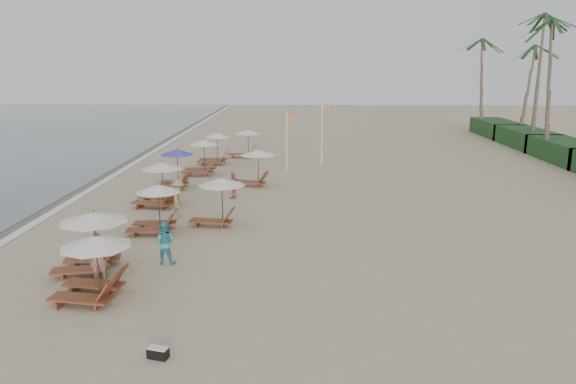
{
  "coord_description": "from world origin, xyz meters",
  "views": [
    {
      "loc": [
        1.36,
        -19.17,
        7.37
      ],
      "look_at": [
        0.82,
        6.04,
        1.3
      ],
      "focal_mm": 33.29,
      "sensor_mm": 36.0,
      "label": 1
    }
  ],
  "objects_px": {
    "lounger_station_2": "(154,210)",
    "lounger_station_3": "(157,187)",
    "lounger_station_6": "(214,150)",
    "beachgoer_near": "(98,257)",
    "beachgoer_mid_a": "(164,243)",
    "duffel_bag": "(158,353)",
    "flag_pole_near": "(287,138)",
    "inland_station_1": "(254,164)",
    "beachgoer_far_a": "(234,185)",
    "lounger_station_0": "(90,268)",
    "inland_station_2": "(245,141)",
    "inland_station_0": "(217,197)",
    "lounger_station_5": "(200,160)",
    "lounger_station_1": "(89,241)",
    "lounger_station_4": "(175,169)",
    "beachgoer_mid_b": "(178,199)"
  },
  "relations": [
    {
      "from": "inland_station_1",
      "to": "lounger_station_0",
      "type": "bearing_deg",
      "value": -103.13
    },
    {
      "from": "lounger_station_1",
      "to": "lounger_station_3",
      "type": "distance_m",
      "value": 9.28
    },
    {
      "from": "lounger_station_5",
      "to": "inland_station_1",
      "type": "bearing_deg",
      "value": -40.05
    },
    {
      "from": "lounger_station_3",
      "to": "beachgoer_mid_a",
      "type": "height_order",
      "value": "lounger_station_3"
    },
    {
      "from": "lounger_station_2",
      "to": "inland_station_2",
      "type": "height_order",
      "value": "inland_station_2"
    },
    {
      "from": "lounger_station_4",
      "to": "beachgoer_near",
      "type": "relative_size",
      "value": 1.39
    },
    {
      "from": "lounger_station_2",
      "to": "beachgoer_mid_a",
      "type": "relative_size",
      "value": 1.49
    },
    {
      "from": "lounger_station_1",
      "to": "lounger_station_4",
      "type": "relative_size",
      "value": 1.16
    },
    {
      "from": "beachgoer_near",
      "to": "beachgoer_mid_a",
      "type": "relative_size",
      "value": 1.04
    },
    {
      "from": "beachgoer_near",
      "to": "beachgoer_mid_b",
      "type": "xyz_separation_m",
      "value": [
        1.03,
        7.88,
        0.09
      ]
    },
    {
      "from": "lounger_station_2",
      "to": "lounger_station_3",
      "type": "xyz_separation_m",
      "value": [
        -1.04,
        4.6,
        -0.0
      ]
    },
    {
      "from": "lounger_station_3",
      "to": "inland_station_2",
      "type": "relative_size",
      "value": 0.97
    },
    {
      "from": "lounger_station_1",
      "to": "beachgoer_mid_b",
      "type": "distance_m",
      "value": 7.22
    },
    {
      "from": "lounger_station_0",
      "to": "beachgoer_far_a",
      "type": "relative_size",
      "value": 1.76
    },
    {
      "from": "lounger_station_1",
      "to": "beachgoer_far_a",
      "type": "xyz_separation_m",
      "value": [
        3.9,
        10.86,
        -0.4
      ]
    },
    {
      "from": "lounger_station_0",
      "to": "beachgoer_mid_b",
      "type": "bearing_deg",
      "value": 85.63
    },
    {
      "from": "lounger_station_2",
      "to": "inland_station_0",
      "type": "distance_m",
      "value": 2.9
    },
    {
      "from": "beachgoer_mid_b",
      "to": "inland_station_1",
      "type": "bearing_deg",
      "value": -35.77
    },
    {
      "from": "beachgoer_mid_a",
      "to": "duffel_bag",
      "type": "relative_size",
      "value": 2.84
    },
    {
      "from": "lounger_station_3",
      "to": "beachgoer_mid_a",
      "type": "xyz_separation_m",
      "value": [
        2.48,
        -8.49,
        -0.2
      ]
    },
    {
      "from": "lounger_station_4",
      "to": "lounger_station_5",
      "type": "distance_m",
      "value": 4.19
    },
    {
      "from": "inland_station_0",
      "to": "lounger_station_5",
      "type": "bearing_deg",
      "value": 103.97
    },
    {
      "from": "inland_station_1",
      "to": "beachgoer_near",
      "type": "xyz_separation_m",
      "value": [
        -4.18,
        -15.03,
        -0.5
      ]
    },
    {
      "from": "lounger_station_0",
      "to": "lounger_station_3",
      "type": "xyz_separation_m",
      "value": [
        -0.9,
        11.64,
        -0.03
      ]
    },
    {
      "from": "lounger_station_6",
      "to": "inland_station_2",
      "type": "distance_m",
      "value": 3.64
    },
    {
      "from": "inland_station_0",
      "to": "lounger_station_3",
      "type": "bearing_deg",
      "value": 136.53
    },
    {
      "from": "lounger_station_1",
      "to": "inland_station_1",
      "type": "distance_m",
      "value": 14.97
    },
    {
      "from": "lounger_station_2",
      "to": "lounger_station_6",
      "type": "bearing_deg",
      "value": 89.82
    },
    {
      "from": "lounger_station_5",
      "to": "lounger_station_2",
      "type": "bearing_deg",
      "value": -88.87
    },
    {
      "from": "lounger_station_3",
      "to": "beachgoer_far_a",
      "type": "height_order",
      "value": "lounger_station_3"
    },
    {
      "from": "lounger_station_2",
      "to": "beachgoer_far_a",
      "type": "distance_m",
      "value": 6.8
    },
    {
      "from": "lounger_station_0",
      "to": "beachgoer_near",
      "type": "height_order",
      "value": "lounger_station_0"
    },
    {
      "from": "flag_pole_near",
      "to": "lounger_station_2",
      "type": "bearing_deg",
      "value": -111.27
    },
    {
      "from": "inland_station_2",
      "to": "beachgoer_far_a",
      "type": "distance_m",
      "value": 13.59
    },
    {
      "from": "lounger_station_3",
      "to": "flag_pole_near",
      "type": "distance_m",
      "value": 11.99
    },
    {
      "from": "lounger_station_2",
      "to": "inland_station_1",
      "type": "height_order",
      "value": "inland_station_1"
    },
    {
      "from": "lounger_station_6",
      "to": "lounger_station_2",
      "type": "bearing_deg",
      "value": -90.18
    },
    {
      "from": "inland_station_0",
      "to": "lounger_station_1",
      "type": "bearing_deg",
      "value": -123.14
    },
    {
      "from": "inland_station_1",
      "to": "beachgoer_far_a",
      "type": "relative_size",
      "value": 1.84
    },
    {
      "from": "lounger_station_2",
      "to": "inland_station_2",
      "type": "distance_m",
      "value": 19.86
    },
    {
      "from": "lounger_station_1",
      "to": "beachgoer_near",
      "type": "bearing_deg",
      "value": -53.95
    },
    {
      "from": "lounger_station_0",
      "to": "inland_station_2",
      "type": "xyz_separation_m",
      "value": [
        2.22,
        26.79,
        0.23
      ]
    },
    {
      "from": "lounger_station_1",
      "to": "lounger_station_3",
      "type": "xyz_separation_m",
      "value": [
        0.04,
        9.28,
        -0.12
      ]
    },
    {
      "from": "lounger_station_5",
      "to": "duffel_bag",
      "type": "bearing_deg",
      "value": -82.37
    },
    {
      "from": "beachgoer_near",
      "to": "duffel_bag",
      "type": "bearing_deg",
      "value": -69.39
    },
    {
      "from": "lounger_station_3",
      "to": "inland_station_1",
      "type": "height_order",
      "value": "lounger_station_3"
    },
    {
      "from": "lounger_station_2",
      "to": "inland_station_1",
      "type": "bearing_deg",
      "value": 68.63
    },
    {
      "from": "lounger_station_2",
      "to": "lounger_station_5",
      "type": "relative_size",
      "value": 0.95
    },
    {
      "from": "lounger_station_6",
      "to": "beachgoer_near",
      "type": "xyz_separation_m",
      "value": [
        -0.51,
        -22.27,
        -0.17
      ]
    },
    {
      "from": "inland_station_0",
      "to": "duffel_bag",
      "type": "xyz_separation_m",
      "value": [
        0.21,
        -11.62,
        -1.21
      ]
    }
  ]
}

